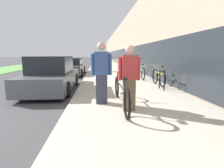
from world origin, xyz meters
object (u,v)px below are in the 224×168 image
tandem_bicycle (121,93)px  cruiser_bike_nearest (159,77)px  bike_rack_hoop (162,78)px  person_bystander (101,73)px  cruiser_bike_middle (141,72)px  cruiser_bike_farthest (137,70)px  vintage_roadster_curbside (72,67)px  person_rider (129,78)px  parked_sedan_curbside (52,76)px

tandem_bicycle → cruiser_bike_nearest: cruiser_bike_nearest is taller
bike_rack_hoop → tandem_bicycle: bearing=-132.0°
person_bystander → bike_rack_hoop: (2.58, 1.89, -0.40)m
cruiser_bike_middle → cruiser_bike_farthest: bearing=83.0°
person_bystander → vintage_roadster_curbside: bearing=103.6°
person_bystander → vintage_roadster_curbside: size_ratio=0.38×
person_rider → cruiser_bike_nearest: (2.10, 3.66, -0.46)m
cruiser_bike_farthest → person_bystander: bearing=-110.1°
cruiser_bike_middle → parked_sedan_curbside: 5.27m
bike_rack_hoop → cruiser_bike_nearest: 1.06m
person_rider → parked_sedan_curbside: size_ratio=0.39×
cruiser_bike_farthest → parked_sedan_curbside: parked_sedan_curbside is taller
tandem_bicycle → cruiser_bike_farthest: 8.30m
cruiser_bike_farthest → vintage_roadster_curbside: vintage_roadster_curbside is taller
person_rider → cruiser_bike_nearest: 4.24m
tandem_bicycle → parked_sedan_curbside: parked_sedan_curbside is taller
tandem_bicycle → parked_sedan_curbside: size_ratio=0.64×
cruiser_bike_nearest → parked_sedan_curbside: (-4.92, -0.28, 0.16)m
cruiser_bike_farthest → cruiser_bike_nearest: bearing=-89.9°
cruiser_bike_nearest → person_bystander: bearing=-133.8°
parked_sedan_curbside → vintage_roadster_curbside: 6.40m
tandem_bicycle → bike_rack_hoop: size_ratio=3.33×
bike_rack_hoop → cruiser_bike_middle: (-0.09, 3.30, -0.12)m
cruiser_bike_middle → parked_sedan_curbside: parked_sedan_curbside is taller
bike_rack_hoop → cruiser_bike_middle: 3.31m
cruiser_bike_middle → person_rider: bearing=-106.8°
cruiser_bike_middle → parked_sedan_curbside: (-4.61, -2.56, 0.16)m
person_bystander → cruiser_bike_farthest: size_ratio=1.02×
tandem_bicycle → person_bystander: 0.84m
person_bystander → cruiser_bike_farthest: person_bystander is taller
person_rider → parked_sedan_curbside: bearing=129.8°
tandem_bicycle → vintage_roadster_curbside: bearing=106.2°
cruiser_bike_nearest → cruiser_bike_farthest: (-0.01, 4.70, -0.03)m
tandem_bicycle → vintage_roadster_curbside: 9.80m
bike_rack_hoop → parked_sedan_curbside: 4.76m
bike_rack_hoop → parked_sedan_curbside: size_ratio=0.19×
cruiser_bike_middle → cruiser_bike_nearest: bearing=-82.3°
cruiser_bike_middle → tandem_bicycle: bearing=-109.3°
person_bystander → tandem_bicycle: bearing=-34.6°
bike_rack_hoop → parked_sedan_curbside: parked_sedan_curbside is taller
cruiser_bike_farthest → parked_sedan_curbside: bearing=-134.6°
cruiser_bike_nearest → cruiser_bike_farthest: cruiser_bike_nearest is taller
person_rider → cruiser_bike_farthest: 8.62m
parked_sedan_curbside → cruiser_bike_farthest: bearing=45.4°
person_rider → cruiser_bike_nearest: size_ratio=0.96×
cruiser_bike_farthest → vintage_roadster_curbside: bearing=164.1°
cruiser_bike_nearest → cruiser_bike_middle: size_ratio=0.94×
bike_rack_hoop → vintage_roadster_curbside: 8.59m
tandem_bicycle → cruiser_bike_middle: cruiser_bike_middle is taller
parked_sedan_curbside → vintage_roadster_curbside: bearing=90.7°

